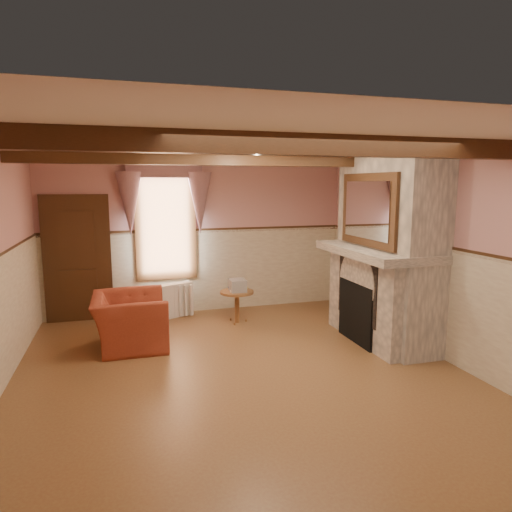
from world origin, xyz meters
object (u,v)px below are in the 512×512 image
object	(u,v)px
mantel_clock	(352,235)
oil_lamp	(371,236)
armchair	(130,321)
side_table	(237,307)
radiator	(174,300)
bowl	(381,245)

from	to	relation	value
mantel_clock	oil_lamp	bearing A→B (deg)	-90.00
armchair	side_table	bearing A→B (deg)	-69.02
side_table	oil_lamp	distance (m)	2.52
radiator	bowl	world-z (taller)	bowl
bowl	oil_lamp	distance (m)	0.31
side_table	bowl	world-z (taller)	bowl
armchair	side_table	size ratio (longest dim) A/B	2.06
mantel_clock	radiator	bearing A→B (deg)	154.19
mantel_clock	oil_lamp	xyz separation A→B (m)	(0.00, -0.56, 0.04)
mantel_clock	armchair	bearing A→B (deg)	179.74
bowl	oil_lamp	bearing A→B (deg)	90.00
side_table	radiator	distance (m)	1.19
armchair	radiator	distance (m)	1.54
armchair	bowl	bearing A→B (deg)	-103.56
armchair	side_table	distance (m)	1.90
side_table	bowl	size ratio (longest dim) A/B	1.83
side_table	bowl	bearing A→B (deg)	-41.03
oil_lamp	armchair	bearing A→B (deg)	170.72
radiator	side_table	bearing A→B (deg)	-56.25
armchair	mantel_clock	distance (m)	3.72
side_table	oil_lamp	size ratio (longest dim) A/B	2.03
side_table	radiator	xyz separation A→B (m)	(-0.99, 0.65, 0.02)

